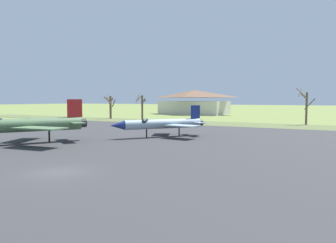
% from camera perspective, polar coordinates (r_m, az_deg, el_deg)
% --- Properties ---
extents(ground_plane, '(600.00, 600.00, 0.00)m').
position_cam_1_polar(ground_plane, '(24.24, -18.60, -8.55)').
color(ground_plane, olive).
extents(asphalt_apron, '(107.54, 53.97, 0.05)m').
position_cam_1_polar(asphalt_apron, '(36.95, 0.26, -4.07)').
color(asphalt_apron, '#333335').
rests_on(asphalt_apron, ground).
extents(grass_verge_strip, '(167.54, 12.00, 0.06)m').
position_cam_1_polar(grass_verge_strip, '(67.63, 13.77, -0.57)').
color(grass_verge_strip, '#566137').
rests_on(grass_verge_strip, ground).
extents(jet_fighter_front_right, '(10.10, 11.98, 4.32)m').
position_cam_1_polar(jet_fighter_front_right, '(44.11, -1.24, -0.39)').
color(jet_fighter_front_right, '#8EA3B2').
rests_on(jet_fighter_front_right, ground).
extents(jet_fighter_rear_left, '(11.74, 15.16, 5.17)m').
position_cam_1_polar(jet_fighter_rear_left, '(40.56, -24.80, -0.58)').
color(jet_fighter_rear_left, '#4C6B47').
rests_on(jet_fighter_rear_left, ground).
extents(bare_tree_far_left, '(2.69, 2.79, 6.68)m').
position_cam_1_polar(bare_tree_far_left, '(87.93, -10.07, 2.79)').
color(bare_tree_far_left, brown).
rests_on(bare_tree_far_left, ground).
extents(bare_tree_left_of_center, '(2.38, 2.98, 6.52)m').
position_cam_1_polar(bare_tree_left_of_center, '(81.68, -4.63, 2.79)').
color(bare_tree_left_of_center, brown).
rests_on(bare_tree_left_of_center, ground).
extents(bare_tree_center, '(3.75, 3.77, 7.52)m').
position_cam_1_polar(bare_tree_center, '(71.31, 23.01, 2.56)').
color(bare_tree_center, brown).
rests_on(bare_tree_center, ground).
extents(visitor_building, '(23.54, 14.13, 8.40)m').
position_cam_1_polar(visitor_building, '(113.94, 4.60, 3.35)').
color(visitor_building, beige).
rests_on(visitor_building, ground).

